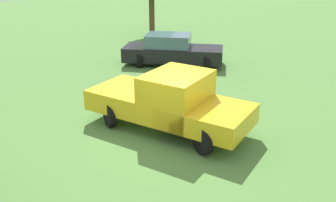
# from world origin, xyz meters

# --- Properties ---
(ground_plane) EXTENTS (80.00, 80.00, 0.00)m
(ground_plane) POSITION_xyz_m (0.00, 0.00, 0.00)
(ground_plane) COLOR #54843D
(pickup_truck) EXTENTS (5.35, 4.34, 1.82)m
(pickup_truck) POSITION_xyz_m (0.41, -0.40, 0.95)
(pickup_truck) COLOR black
(pickup_truck) RESTS_ON ground_plane
(sedan_near) EXTENTS (4.15, 4.89, 1.49)m
(sedan_near) POSITION_xyz_m (6.81, -3.69, 0.69)
(sedan_near) COLOR black
(sedan_near) RESTS_ON ground_plane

